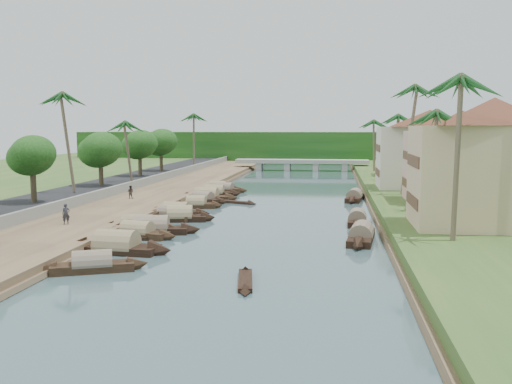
# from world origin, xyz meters

# --- Properties ---
(ground) EXTENTS (220.00, 220.00, 0.00)m
(ground) POSITION_xyz_m (0.00, 0.00, 0.00)
(ground) COLOR #3C555A
(ground) RESTS_ON ground
(left_bank) EXTENTS (10.00, 180.00, 0.80)m
(left_bank) POSITION_xyz_m (-16.00, 20.00, 0.40)
(left_bank) COLOR brown
(left_bank) RESTS_ON ground
(right_bank) EXTENTS (16.00, 180.00, 1.20)m
(right_bank) POSITION_xyz_m (19.00, 20.00, 0.60)
(right_bank) COLOR #305220
(right_bank) RESTS_ON ground
(road) EXTENTS (8.00, 180.00, 1.40)m
(road) POSITION_xyz_m (-24.50, 20.00, 0.70)
(road) COLOR black
(road) RESTS_ON ground
(retaining_wall) EXTENTS (0.40, 180.00, 1.10)m
(retaining_wall) POSITION_xyz_m (-20.20, 20.00, 1.35)
(retaining_wall) COLOR gray
(retaining_wall) RESTS_ON left_bank
(treeline) EXTENTS (120.00, 14.00, 8.00)m
(treeline) POSITION_xyz_m (0.00, 100.00, 4.00)
(treeline) COLOR #113D10
(treeline) RESTS_ON ground
(bridge) EXTENTS (28.00, 4.00, 2.40)m
(bridge) POSITION_xyz_m (0.00, 72.00, 1.72)
(bridge) COLOR gray
(bridge) RESTS_ON ground
(building_near) EXTENTS (14.85, 14.85, 10.20)m
(building_near) POSITION_xyz_m (18.99, -2.00, 6.38)
(building_near) COLOR #C6B285
(building_near) RESTS_ON right_bank
(building_mid) EXTENTS (14.11, 14.11, 9.70)m
(building_mid) POSITION_xyz_m (19.99, 14.00, 6.13)
(building_mid) COLOR tan
(building_mid) RESTS_ON right_bank
(building_far) EXTENTS (15.59, 15.59, 10.20)m
(building_far) POSITION_xyz_m (18.99, 28.00, 6.38)
(building_far) COLOR beige
(building_far) RESTS_ON right_bank
(building_distant) EXTENTS (12.62, 12.62, 9.20)m
(building_distant) POSITION_xyz_m (19.99, 48.00, 5.88)
(building_distant) COLOR #C6B285
(building_distant) RESTS_ON right_bank
(sampan_0) EXTENTS (7.13, 4.11, 1.93)m
(sampan_0) POSITION_xyz_m (-8.38, -15.49, 0.41)
(sampan_0) COLOR black
(sampan_0) RESTS_ON ground
(sampan_1) EXTENTS (8.78, 2.68, 2.53)m
(sampan_1) POSITION_xyz_m (-8.93, -9.99, 0.42)
(sampan_1) COLOR black
(sampan_1) RESTS_ON ground
(sampan_2) EXTENTS (7.56, 3.06, 1.99)m
(sampan_2) POSITION_xyz_m (-9.39, -4.27, 0.41)
(sampan_2) COLOR black
(sampan_2) RESTS_ON ground
(sampan_3) EXTENTS (8.88, 3.18, 2.33)m
(sampan_3) POSITION_xyz_m (-8.83, -2.33, 0.42)
(sampan_3) COLOR black
(sampan_3) RESTS_ON ground
(sampan_4) EXTENTS (7.93, 2.03, 2.25)m
(sampan_4) POSITION_xyz_m (-10.12, -1.89, 0.42)
(sampan_4) COLOR black
(sampan_4) RESTS_ON ground
(sampan_5) EXTENTS (7.28, 3.01, 2.26)m
(sampan_5) POSITION_xyz_m (-8.12, 4.43, 0.42)
(sampan_5) COLOR black
(sampan_5) RESTS_ON ground
(sampan_6) EXTENTS (6.97, 3.79, 2.07)m
(sampan_6) POSITION_xyz_m (-9.21, 5.11, 0.41)
(sampan_6) COLOR black
(sampan_6) RESTS_ON ground
(sampan_7) EXTENTS (7.69, 2.33, 2.04)m
(sampan_7) POSITION_xyz_m (-9.46, 7.82, 0.41)
(sampan_7) COLOR black
(sampan_7) RESTS_ON ground
(sampan_8) EXTENTS (6.34, 1.91, 1.98)m
(sampan_8) POSITION_xyz_m (-8.76, 13.69, 0.41)
(sampan_8) COLOR black
(sampan_8) RESTS_ON ground
(sampan_9) EXTENTS (7.24, 4.18, 1.89)m
(sampan_9) POSITION_xyz_m (-9.09, 18.38, 0.41)
(sampan_9) COLOR black
(sampan_9) RESTS_ON ground
(sampan_10) EXTENTS (8.48, 2.24, 2.31)m
(sampan_10) POSITION_xyz_m (-9.20, 20.95, 0.42)
(sampan_10) COLOR black
(sampan_10) RESTS_ON ground
(sampan_11) EXTENTS (7.43, 2.11, 2.13)m
(sampan_11) POSITION_xyz_m (-9.13, 25.42, 0.41)
(sampan_11) COLOR black
(sampan_11) RESTS_ON ground
(sampan_12) EXTENTS (7.56, 3.03, 1.83)m
(sampan_12) POSITION_xyz_m (-8.75, 30.34, 0.40)
(sampan_12) COLOR black
(sampan_12) RESTS_ON ground
(sampan_13) EXTENTS (6.68, 1.91, 1.86)m
(sampan_13) POSITION_xyz_m (-9.98, 32.10, 0.41)
(sampan_13) COLOR black
(sampan_13) RESTS_ON ground
(sampan_14) EXTENTS (2.72, 9.12, 2.18)m
(sampan_14) POSITION_xyz_m (8.91, -3.22, 0.41)
(sampan_14) COLOR black
(sampan_14) RESTS_ON ground
(sampan_15) EXTENTS (1.96, 7.40, 2.00)m
(sampan_15) POSITION_xyz_m (8.93, 4.97, 0.41)
(sampan_15) COLOR black
(sampan_15) RESTS_ON ground
(sampan_16) EXTENTS (2.83, 8.68, 2.10)m
(sampan_16) POSITION_xyz_m (9.32, 22.88, 0.41)
(sampan_16) COLOR black
(sampan_16) RESTS_ON ground
(canoe_0) EXTENTS (1.71, 6.20, 0.81)m
(canoe_0) POSITION_xyz_m (1.57, -16.71, 0.10)
(canoe_0) COLOR black
(canoe_0) RESTS_ON ground
(canoe_1) EXTENTS (5.14, 1.56, 0.82)m
(canoe_1) POSITION_xyz_m (-10.03, -5.37, 0.10)
(canoe_1) COLOR black
(canoe_1) RESTS_ON ground
(canoe_2) EXTENTS (6.11, 3.38, 0.91)m
(canoe_2) POSITION_xyz_m (-5.14, 18.35, 0.10)
(canoe_2) COLOR black
(canoe_2) RESTS_ON ground
(palm_0) EXTENTS (3.20, 3.20, 12.77)m
(palm_0) POSITION_xyz_m (15.00, -8.21, 12.13)
(palm_0) COLOR brown
(palm_0) RESTS_ON ground
(palm_1) EXTENTS (3.20, 3.20, 10.83)m
(palm_1) POSITION_xyz_m (16.00, 6.26, 10.27)
(palm_1) COLOR brown
(palm_1) RESTS_ON ground
(palm_2) EXTENTS (3.20, 3.20, 14.14)m
(palm_2) POSITION_xyz_m (15.00, 19.81, 13.46)
(palm_2) COLOR brown
(palm_2) RESTS_ON ground
(palm_3) EXTENTS (3.20, 3.20, 11.19)m
(palm_3) POSITION_xyz_m (16.00, 38.58, 10.62)
(palm_3) COLOR brown
(palm_3) RESTS_ON ground
(palm_5) EXTENTS (3.20, 3.20, 13.10)m
(palm_5) POSITION_xyz_m (-24.00, 14.60, 12.66)
(palm_5) COLOR brown
(palm_5) RESTS_ON ground
(palm_6) EXTENTS (3.20, 3.20, 9.92)m
(palm_6) POSITION_xyz_m (-22.00, 28.79, 9.60)
(palm_6) COLOR brown
(palm_6) RESTS_ON ground
(palm_7) EXTENTS (3.20, 3.20, 10.63)m
(palm_7) POSITION_xyz_m (14.00, 56.80, 10.07)
(palm_7) COLOR brown
(palm_7) RESTS_ON ground
(palm_8) EXTENTS (3.20, 3.20, 11.74)m
(palm_8) POSITION_xyz_m (-20.50, 60.24, 11.34)
(palm_8) COLOR brown
(palm_8) RESTS_ON ground
(tree_2) EXTENTS (4.52, 4.52, 6.67)m
(tree_2) POSITION_xyz_m (-24.00, 5.83, 6.12)
(tree_2) COLOR #4F412D
(tree_2) RESTS_ON ground
(tree_3) EXTENTS (5.26, 5.26, 6.89)m
(tree_3) POSITION_xyz_m (-24.00, 23.15, 6.06)
(tree_3) COLOR #4F412D
(tree_3) RESTS_ON ground
(tree_4) EXTENTS (5.16, 5.16, 7.10)m
(tree_4) POSITION_xyz_m (-24.00, 38.71, 6.30)
(tree_4) COLOR #4F412D
(tree_4) RESTS_ON ground
(tree_5) EXTENTS (5.34, 5.34, 7.28)m
(tree_5) POSITION_xyz_m (-24.00, 50.06, 6.41)
(tree_5) COLOR #4F412D
(tree_5) RESTS_ON ground
(tree_6) EXTENTS (4.09, 4.09, 6.43)m
(tree_6) POSITION_xyz_m (24.00, 28.57, 5.85)
(tree_6) COLOR #4F412D
(tree_6) RESTS_ON ground
(person_near) EXTENTS (0.78, 0.72, 1.78)m
(person_near) POSITION_xyz_m (-16.05, -3.28, 1.69)
(person_near) COLOR #27272F
(person_near) RESTS_ON left_bank
(person_far) EXTENTS (0.79, 0.64, 1.53)m
(person_far) POSITION_xyz_m (-16.94, 14.89, 1.56)
(person_far) COLOR #2C251F
(person_far) RESTS_ON left_bank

